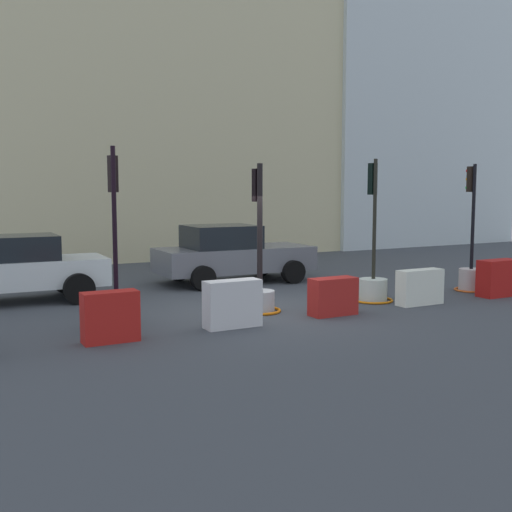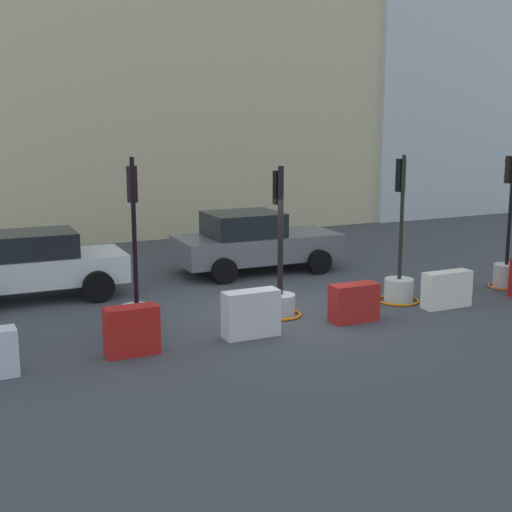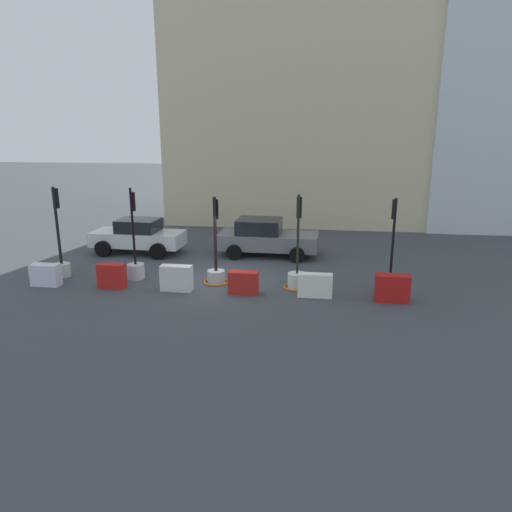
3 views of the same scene
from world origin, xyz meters
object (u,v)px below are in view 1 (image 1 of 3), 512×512
object	(u,v)px
construction_barrier_2	(232,304)
construction_barrier_3	(333,296)
traffic_light_4	(471,271)
traffic_light_2	(260,285)
construction_barrier_4	(420,287)
traffic_light_1	(116,296)
car_white_van	(16,269)
construction_barrier_5	(499,278)
construction_barrier_1	(110,317)
traffic_light_3	(373,279)
car_grey_saloon	(231,254)

from	to	relation	value
construction_barrier_2	construction_barrier_3	distance (m)	2.37
traffic_light_4	construction_barrier_2	distance (m)	7.45
traffic_light_2	construction_barrier_4	distance (m)	3.79
traffic_light_2	traffic_light_4	distance (m)	6.22
traffic_light_1	car_white_van	bearing A→B (deg)	110.02
traffic_light_4	construction_barrier_4	size ratio (longest dim) A/B	2.85
traffic_light_1	construction_barrier_5	bearing A→B (deg)	-7.19
construction_barrier_4	construction_barrier_1	bearing A→B (deg)	-179.52
traffic_light_3	construction_barrier_3	world-z (taller)	traffic_light_3
construction_barrier_2	construction_barrier_5	distance (m)	7.35
traffic_light_3	construction_barrier_2	bearing A→B (deg)	-167.75
traffic_light_1	construction_barrier_3	world-z (taller)	traffic_light_1
construction_barrier_1	construction_barrier_2	xyz separation A→B (m)	(2.38, 0.03, 0.01)
traffic_light_3	car_white_van	distance (m)	8.41
traffic_light_1	construction_barrier_1	distance (m)	1.24
traffic_light_3	construction_barrier_4	bearing A→B (deg)	-53.30
construction_barrier_1	car_grey_saloon	xyz separation A→B (m)	(4.94, 5.24, 0.36)
construction_barrier_3	car_white_van	size ratio (longest dim) A/B	0.24
construction_barrier_3	construction_barrier_4	xyz separation A→B (m)	(2.46, 0.02, 0.01)
construction_barrier_2	construction_barrier_4	distance (m)	4.83
traffic_light_1	car_white_van	distance (m)	3.91
construction_barrier_1	car_white_van	bearing A→B (deg)	100.57
construction_barrier_4	car_grey_saloon	xyz separation A→B (m)	(-2.27, 5.18, 0.40)
traffic_light_4	construction_barrier_3	distance (m)	5.10
traffic_light_4	car_grey_saloon	world-z (taller)	traffic_light_4
traffic_light_1	car_white_van	size ratio (longest dim) A/B	0.82
traffic_light_2	construction_barrier_4	world-z (taller)	traffic_light_2
traffic_light_3	construction_barrier_5	world-z (taller)	traffic_light_3
traffic_light_1	traffic_light_3	size ratio (longest dim) A/B	1.03
traffic_light_1	construction_barrier_4	size ratio (longest dim) A/B	2.99
traffic_light_2	construction_barrier_2	size ratio (longest dim) A/B	2.88
construction_barrier_3	car_grey_saloon	size ratio (longest dim) A/B	0.23
traffic_light_3	construction_barrier_3	bearing A→B (deg)	-153.62
construction_barrier_1	construction_barrier_4	size ratio (longest dim) A/B	0.83
traffic_light_3	construction_barrier_1	world-z (taller)	traffic_light_3
car_white_van	construction_barrier_4	bearing A→B (deg)	-30.41
traffic_light_1	construction_barrier_2	distance (m)	2.25
traffic_light_3	car_grey_saloon	xyz separation A→B (m)	(-1.62, 4.31, 0.28)
traffic_light_2	car_grey_saloon	bearing A→B (deg)	71.65
traffic_light_1	construction_barrier_5	size ratio (longest dim) A/B	3.16
construction_barrier_1	construction_barrier_3	xyz separation A→B (m)	(4.75, 0.04, -0.05)
traffic_light_2	car_white_van	bearing A→B (deg)	140.12
traffic_light_2	construction_barrier_4	size ratio (longest dim) A/B	2.76
traffic_light_1	construction_barrier_5	xyz separation A→B (m)	(9.29, -1.17, -0.15)
traffic_light_3	construction_barrier_2	size ratio (longest dim) A/B	3.03
construction_barrier_5	traffic_light_2	bearing A→B (deg)	169.76
construction_barrier_2	construction_barrier_3	bearing A→B (deg)	0.29
traffic_light_4	construction_barrier_1	xyz separation A→B (m)	(-9.78, -0.90, -0.08)
traffic_light_4	construction_barrier_5	bearing A→B (deg)	-92.97
traffic_light_3	construction_barrier_2	xyz separation A→B (m)	(-4.18, -0.91, -0.07)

